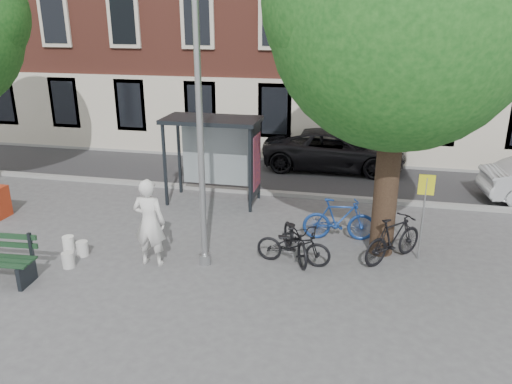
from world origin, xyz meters
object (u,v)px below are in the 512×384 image
Objects in this scene: bus_shelter at (226,141)px; car_dark at (334,150)px; bike_a at (294,245)px; bike_b at (339,219)px; lamppost at (201,147)px; bike_c at (296,238)px; bike_d at (393,239)px; painter at (149,223)px; notice_sign at (425,197)px.

bus_shelter reaches higher than car_dark.
bike_a is (2.61, -3.64, -1.46)m from bus_shelter.
bike_b is (0.95, 1.55, 0.10)m from bike_a.
lamppost is at bearing 108.14° from bike_a.
bike_d is (2.25, 0.30, 0.06)m from bike_c.
lamppost is 2.14m from painter.
bike_b is at bearing -151.64° from painter.
painter is at bearing -164.43° from notice_sign.
bike_a is at bearing 58.89° from bike_d.
bike_c is (3.20, 1.06, -0.54)m from painter.
bike_c is at bearing 5.06° from bike_a.
bike_b is 0.35× the size of car_dark.
notice_sign is (2.50, -7.07, 0.82)m from car_dark.
notice_sign is at bearing -165.65° from painter.
painter is at bearing -97.73° from bus_shelter.
bike_d is at bearing -165.86° from car_dark.
bike_b is 1.53m from bike_c.
notice_sign is at bearing -160.85° from car_dark.
painter is at bearing 57.03° from bike_d.
bike_a is 0.94× the size of bike_d.
bike_b is 2.26m from notice_sign.
lamppost is 3.51× the size of bike_a.
bike_c reaches higher than bike_a.
painter is 1.12× the size of bike_d.
bike_a is 0.94× the size of bike_b.
bus_shelter reaches higher than bike_d.
notice_sign is (5.47, -2.78, -0.37)m from bus_shelter.
lamppost is at bearing -168.27° from painter.
bike_b is at bearing -26.45° from bike_a.
bike_d is 0.35× the size of car_dark.
bike_a is 1.82m from bike_b.
bike_b reaches higher than bike_d.
bike_c is (2.00, 0.81, -2.29)m from lamppost.
notice_sign is at bearing -68.18° from bike_a.
bus_shelter is at bearing -98.01° from painter.
car_dark reaches higher than bike_d.
bike_c is (-0.95, -1.20, -0.06)m from bike_b.
lamppost is 3.10m from bike_a.
lamppost reaches higher than bike_d.
bike_d is 0.89× the size of notice_sign.
car_dark is (2.98, 4.29, -1.19)m from bus_shelter.
bus_shelter is at bearing 154.04° from notice_sign.
bus_shelter reaches higher than bike_c.
bike_b is at bearing 161.36° from notice_sign.
notice_sign is (1.92, -0.68, 0.99)m from bike_b.
car_dark is (0.37, 7.59, 0.24)m from bike_c.
painter is 9.37m from car_dark.
notice_sign reaches higher than bike_b.
bus_shelter is 1.54× the size of bike_d.
lamppost is at bearing 163.96° from car_dark.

